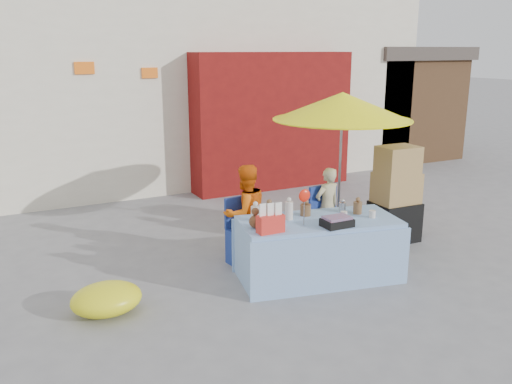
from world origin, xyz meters
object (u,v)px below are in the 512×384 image
chair_left (250,245)px  vendor_beige (327,207)px  market_table (318,248)px  vendor_orange (245,214)px  chair_right (332,230)px  box_stack (396,198)px  umbrella (342,107)px

chair_left → vendor_beige: vendor_beige is taller
market_table → vendor_orange: vendor_orange is taller
chair_left → vendor_beige: (1.25, 0.13, 0.30)m
chair_right → box_stack: box_stack is taller
chair_right → vendor_beige: 0.32m
vendor_beige → umbrella: (0.30, 0.15, 1.34)m
chair_right → vendor_orange: 1.31m
umbrella → box_stack: bearing=-32.5°
vendor_beige → chair_left: bearing=-1.3°
vendor_beige → umbrella: 1.38m
box_stack → vendor_orange: bearing=172.9°
chair_right → vendor_orange: size_ratio=0.67×
chair_left → vendor_orange: bearing=81.7°
chair_left → chair_right: same height
box_stack → umbrella: bearing=147.5°
vendor_orange → vendor_beige: size_ratio=1.15×
chair_left → box_stack: (2.22, -0.14, 0.37)m
market_table → vendor_orange: bearing=131.9°
market_table → vendor_orange: (-0.51, 0.89, 0.26)m
market_table → vendor_beige: (0.74, 0.89, 0.18)m
vendor_orange → market_table: bearing=112.7°
chair_right → umbrella: 1.69m
chair_left → umbrella: umbrella is taller
market_table → vendor_beige: market_table is taller
chair_left → box_stack: box_stack is taller
market_table → chair_right: market_table is taller
chair_right → box_stack: size_ratio=0.62×
umbrella → market_table: bearing=-134.9°
vendor_beige → box_stack: 1.01m
chair_left → vendor_beige: 1.29m
chair_left → market_table: bearing=-63.0°
vendor_beige → box_stack: (0.97, -0.28, 0.08)m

